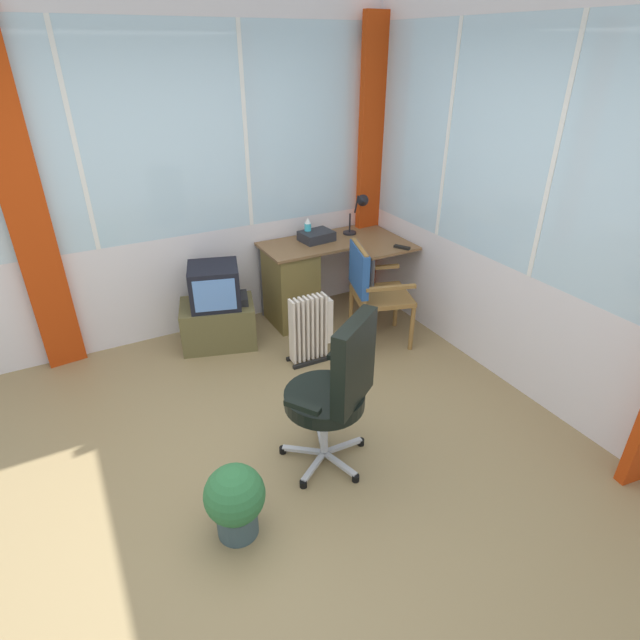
{
  "coord_description": "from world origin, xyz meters",
  "views": [
    {
      "loc": [
        -0.91,
        -2.23,
        2.4
      ],
      "look_at": [
        0.65,
        0.68,
        0.59
      ],
      "focal_mm": 28.27,
      "sensor_mm": 36.0,
      "label": 1
    }
  ],
  "objects_px": {
    "wooden_armchair": "(369,283)",
    "space_heater": "(311,329)",
    "desk_lamp": "(360,208)",
    "office_chair": "(337,386)",
    "tv_remote": "(402,247)",
    "potted_plant": "(235,500)",
    "paper_tray": "(317,236)",
    "tv_on_stand": "(218,310)",
    "desk": "(297,281)",
    "spray_bottle": "(308,229)"
  },
  "relations": [
    {
      "from": "spray_bottle",
      "to": "wooden_armchair",
      "type": "distance_m",
      "value": 0.85
    },
    {
      "from": "space_heater",
      "to": "spray_bottle",
      "type": "bearing_deg",
      "value": 64.51
    },
    {
      "from": "desk_lamp",
      "to": "tv_on_stand",
      "type": "relative_size",
      "value": 0.52
    },
    {
      "from": "paper_tray",
      "to": "office_chair",
      "type": "height_order",
      "value": "office_chair"
    },
    {
      "from": "desk_lamp",
      "to": "office_chair",
      "type": "height_order",
      "value": "desk_lamp"
    },
    {
      "from": "spray_bottle",
      "to": "space_heater",
      "type": "bearing_deg",
      "value": -115.49
    },
    {
      "from": "desk_lamp",
      "to": "office_chair",
      "type": "distance_m",
      "value": 2.35
    },
    {
      "from": "tv_remote",
      "to": "paper_tray",
      "type": "distance_m",
      "value": 0.81
    },
    {
      "from": "tv_remote",
      "to": "space_heater",
      "type": "relative_size",
      "value": 0.25
    },
    {
      "from": "wooden_armchair",
      "to": "office_chair",
      "type": "xyz_separation_m",
      "value": [
        -1.01,
        -1.21,
        0.03
      ]
    },
    {
      "from": "desk",
      "to": "desk_lamp",
      "type": "distance_m",
      "value": 0.93
    },
    {
      "from": "spray_bottle",
      "to": "wooden_armchair",
      "type": "height_order",
      "value": "spray_bottle"
    },
    {
      "from": "wooden_armchair",
      "to": "space_heater",
      "type": "xyz_separation_m",
      "value": [
        -0.59,
        -0.05,
        -0.28
      ]
    },
    {
      "from": "space_heater",
      "to": "potted_plant",
      "type": "relative_size",
      "value": 1.33
    },
    {
      "from": "desk",
      "to": "tv_on_stand",
      "type": "bearing_deg",
      "value": -175.48
    },
    {
      "from": "desk_lamp",
      "to": "tv_remote",
      "type": "xyz_separation_m",
      "value": [
        0.14,
        -0.52,
        -0.25
      ]
    },
    {
      "from": "office_chair",
      "to": "potted_plant",
      "type": "height_order",
      "value": "office_chair"
    },
    {
      "from": "desk_lamp",
      "to": "potted_plant",
      "type": "xyz_separation_m",
      "value": [
        -2.08,
        -2.1,
        -0.77
      ]
    },
    {
      "from": "office_chair",
      "to": "paper_tray",
      "type": "bearing_deg",
      "value": 65.46
    },
    {
      "from": "desk",
      "to": "wooden_armchair",
      "type": "relative_size",
      "value": 1.42
    },
    {
      "from": "tv_remote",
      "to": "paper_tray",
      "type": "relative_size",
      "value": 0.5
    },
    {
      "from": "tv_remote",
      "to": "potted_plant",
      "type": "height_order",
      "value": "tv_remote"
    },
    {
      "from": "potted_plant",
      "to": "tv_on_stand",
      "type": "bearing_deg",
      "value": 74.28
    },
    {
      "from": "tv_remote",
      "to": "desk_lamp",
      "type": "bearing_deg",
      "value": 74.3
    },
    {
      "from": "desk_lamp",
      "to": "desk",
      "type": "bearing_deg",
      "value": -177.9
    },
    {
      "from": "tv_on_stand",
      "to": "spray_bottle",
      "type": "bearing_deg",
      "value": 10.31
    },
    {
      "from": "desk",
      "to": "office_chair",
      "type": "height_order",
      "value": "office_chair"
    },
    {
      "from": "paper_tray",
      "to": "space_heater",
      "type": "relative_size",
      "value": 0.5
    },
    {
      "from": "paper_tray",
      "to": "wooden_armchair",
      "type": "distance_m",
      "value": 0.76
    },
    {
      "from": "wooden_armchair",
      "to": "tv_on_stand",
      "type": "bearing_deg",
      "value": 153.52
    },
    {
      "from": "desk_lamp",
      "to": "spray_bottle",
      "type": "xyz_separation_m",
      "value": [
        -0.51,
        0.09,
        -0.15
      ]
    },
    {
      "from": "tv_remote",
      "to": "potted_plant",
      "type": "distance_m",
      "value": 2.77
    },
    {
      "from": "spray_bottle",
      "to": "paper_tray",
      "type": "height_order",
      "value": "spray_bottle"
    },
    {
      "from": "spray_bottle",
      "to": "space_heater",
      "type": "height_order",
      "value": "spray_bottle"
    },
    {
      "from": "office_chair",
      "to": "desk",
      "type": "bearing_deg",
      "value": 71.27
    },
    {
      "from": "desk_lamp",
      "to": "space_heater",
      "type": "relative_size",
      "value": 0.65
    },
    {
      "from": "spray_bottle",
      "to": "paper_tray",
      "type": "xyz_separation_m",
      "value": [
        0.06,
        -0.06,
        -0.06
      ]
    },
    {
      "from": "desk_lamp",
      "to": "office_chair",
      "type": "relative_size",
      "value": 0.36
    },
    {
      "from": "office_chair",
      "to": "tv_on_stand",
      "type": "relative_size",
      "value": 1.43
    },
    {
      "from": "paper_tray",
      "to": "tv_on_stand",
      "type": "bearing_deg",
      "value": -173.5
    },
    {
      "from": "desk_lamp",
      "to": "potted_plant",
      "type": "bearing_deg",
      "value": -134.68
    },
    {
      "from": "desk",
      "to": "spray_bottle",
      "type": "distance_m",
      "value": 0.5
    },
    {
      "from": "tv_remote",
      "to": "paper_tray",
      "type": "bearing_deg",
      "value": 106.5
    },
    {
      "from": "space_heater",
      "to": "wooden_armchair",
      "type": "bearing_deg",
      "value": 4.42
    },
    {
      "from": "wooden_armchair",
      "to": "office_chair",
      "type": "distance_m",
      "value": 1.58
    },
    {
      "from": "tv_remote",
      "to": "office_chair",
      "type": "xyz_separation_m",
      "value": [
        -1.47,
        -1.37,
        -0.16
      ]
    },
    {
      "from": "paper_tray",
      "to": "office_chair",
      "type": "relative_size",
      "value": 0.28
    },
    {
      "from": "desk_lamp",
      "to": "wooden_armchair",
      "type": "distance_m",
      "value": 0.87
    },
    {
      "from": "space_heater",
      "to": "potted_plant",
      "type": "xyz_separation_m",
      "value": [
        -1.17,
        -1.37,
        -0.06
      ]
    },
    {
      "from": "spray_bottle",
      "to": "potted_plant",
      "type": "relative_size",
      "value": 0.48
    }
  ]
}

